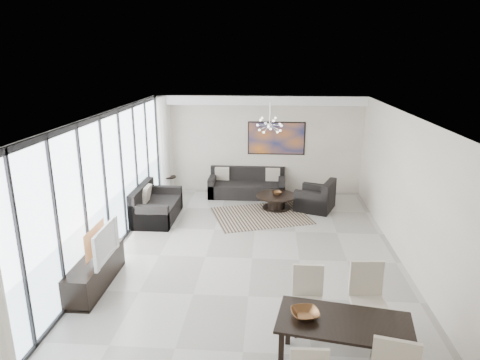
# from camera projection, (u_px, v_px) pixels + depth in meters

# --- Properties ---
(room_shell) EXTENTS (6.00, 9.00, 2.90)m
(room_shell) POSITION_uv_depth(u_px,v_px,m) (276.00, 191.00, 8.29)
(room_shell) COLOR #A8A39B
(room_shell) RESTS_ON ground
(window_wall) EXTENTS (0.37, 8.95, 2.90)m
(window_wall) POSITION_uv_depth(u_px,v_px,m) (110.00, 187.00, 8.52)
(window_wall) COLOR white
(window_wall) RESTS_ON floor
(soffit) EXTENTS (5.98, 0.40, 0.26)m
(soffit) POSITION_uv_depth(u_px,v_px,m) (260.00, 100.00, 12.07)
(soffit) COLOR white
(soffit) RESTS_ON room_shell
(painting) EXTENTS (1.68, 0.04, 0.98)m
(painting) POSITION_uv_depth(u_px,v_px,m) (276.00, 138.00, 12.51)
(painting) COLOR #CD691C
(painting) RESTS_ON room_shell
(chandelier) EXTENTS (0.66, 0.66, 0.71)m
(chandelier) POSITION_uv_depth(u_px,v_px,m) (270.00, 125.00, 10.44)
(chandelier) COLOR silver
(chandelier) RESTS_ON room_shell
(rug) EXTENTS (2.77, 2.43, 0.01)m
(rug) POSITION_uv_depth(u_px,v_px,m) (261.00, 215.00, 11.05)
(rug) COLOR black
(rug) RESTS_ON floor
(coffee_table) EXTENTS (1.08, 1.08, 0.38)m
(coffee_table) POSITION_uv_depth(u_px,v_px,m) (276.00, 201.00, 11.53)
(coffee_table) COLOR black
(coffee_table) RESTS_ON floor
(bowl_coffee) EXTENTS (0.26, 0.26, 0.08)m
(bowl_coffee) POSITION_uv_depth(u_px,v_px,m) (277.00, 193.00, 11.52)
(bowl_coffee) COLOR brown
(bowl_coffee) RESTS_ON coffee_table
(sofa_main) EXTENTS (2.20, 0.90, 0.80)m
(sofa_main) POSITION_uv_depth(u_px,v_px,m) (247.00, 187.00, 12.57)
(sofa_main) COLOR black
(sofa_main) RESTS_ON floor
(loveseat) EXTENTS (0.96, 1.71, 0.86)m
(loveseat) POSITION_uv_depth(u_px,v_px,m) (155.00, 208.00, 10.79)
(loveseat) COLOR black
(loveseat) RESTS_ON floor
(armchair) EXTENTS (1.19, 1.22, 0.80)m
(armchair) POSITION_uv_depth(u_px,v_px,m) (316.00, 199.00, 11.45)
(armchair) COLOR black
(armchair) RESTS_ON floor
(side_table) EXTENTS (0.38, 0.38, 0.52)m
(side_table) POSITION_uv_depth(u_px,v_px,m) (170.00, 182.00, 12.79)
(side_table) COLOR black
(side_table) RESTS_ON floor
(tv_console) EXTENTS (0.49, 1.75, 0.55)m
(tv_console) POSITION_uv_depth(u_px,v_px,m) (95.00, 272.00, 7.62)
(tv_console) COLOR black
(tv_console) RESTS_ON floor
(television) EXTENTS (0.14, 1.07, 0.61)m
(television) POSITION_uv_depth(u_px,v_px,m) (100.00, 243.00, 7.44)
(television) COLOR gray
(television) RESTS_ON tv_console
(dining_table) EXTENTS (1.83, 1.14, 0.71)m
(dining_table) POSITION_uv_depth(u_px,v_px,m) (344.00, 327.00, 5.50)
(dining_table) COLOR black
(dining_table) RESTS_ON floor
(dining_chair_nw) EXTENTS (0.46, 0.46, 0.99)m
(dining_chair_nw) POSITION_uv_depth(u_px,v_px,m) (308.00, 294.00, 6.37)
(dining_chair_nw) COLOR beige
(dining_chair_nw) RESTS_ON floor
(dining_chair_ne) EXTENTS (0.53, 0.53, 1.08)m
(dining_chair_ne) POSITION_uv_depth(u_px,v_px,m) (367.00, 293.00, 6.30)
(dining_chair_ne) COLOR beige
(dining_chair_ne) RESTS_ON floor
(bowl_dining) EXTENTS (0.43, 0.43, 0.09)m
(bowl_dining) POSITION_uv_depth(u_px,v_px,m) (305.00, 314.00, 5.56)
(bowl_dining) COLOR brown
(bowl_dining) RESTS_ON dining_table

